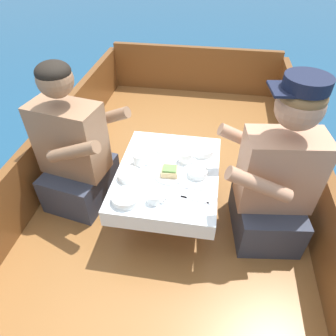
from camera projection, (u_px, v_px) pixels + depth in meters
The scene contains 22 objects.
ground_plane at pixel (169, 235), 2.27m from camera, with size 60.00×60.00×0.00m, color navy.
boat_deck at pixel (170, 220), 2.16m from camera, with size 1.86×3.56×0.34m, color brown.
gunwale_port at pixel (38, 168), 2.02m from camera, with size 0.06×3.56×0.41m, color brown.
gunwale_starboard at pixel (317, 198), 1.80m from camera, with size 0.06×3.56×0.41m, color brown.
bow_coaming at pixel (195, 69), 3.20m from camera, with size 1.74×0.06×0.47m, color brown.
cockpit_table at pixel (168, 176), 1.78m from camera, with size 0.59×0.75×0.36m.
person_port at pixel (75, 153), 1.86m from camera, with size 0.57×0.52×0.96m.
person_starboard at pixel (275, 180), 1.62m from camera, with size 0.56×0.50×1.00m.
plate_sandwich at pixel (170, 175), 1.72m from camera, with size 0.17×0.17×0.01m.
plate_bread at pixel (166, 147), 1.92m from camera, with size 0.15×0.15×0.01m.
sandwich at pixel (170, 171), 1.70m from camera, with size 0.10×0.08×0.05m.
bowl_port_near at pixel (129, 175), 1.69m from camera, with size 0.13×0.13×0.04m.
bowl_starboard_near at pixel (198, 172), 1.71m from camera, with size 0.11×0.11×0.04m.
bowl_center_far at pixel (203, 150), 1.87m from camera, with size 0.14×0.14×0.04m.
bowl_port_far at pixel (126, 198), 1.56m from camera, with size 0.15×0.15×0.04m.
coffee_cup_port at pixel (155, 198), 1.55m from camera, with size 0.10×0.07×0.05m.
coffee_cup_starboard at pixel (185, 157), 1.80m from camera, with size 0.10×0.08×0.07m.
coffee_cup_center at pixel (140, 159), 1.78m from camera, with size 0.11×0.08×0.07m.
utensil_knife_starboard at pixel (172, 192), 1.62m from camera, with size 0.09×0.16×0.00m.
utensil_fork_port at pixel (193, 199), 1.58m from camera, with size 0.17×0.05×0.00m.
utensil_spoon_starboard at pixel (194, 188), 1.64m from camera, with size 0.17×0.03×0.01m.
utensil_spoon_center at pixel (206, 206), 1.54m from camera, with size 0.08×0.16×0.01m.
Camera 1 is at (0.21, -1.38, 1.86)m, focal length 32.00 mm.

